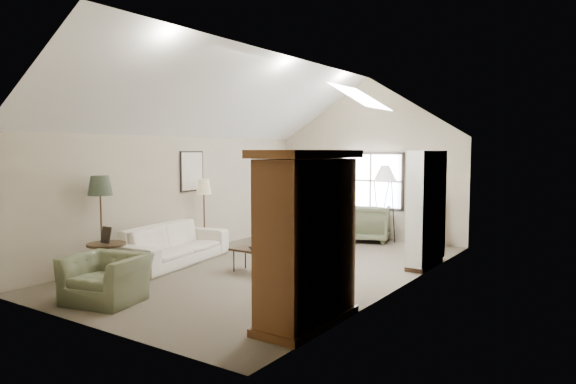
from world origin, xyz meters
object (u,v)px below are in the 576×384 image
Objects in this scene: sofa at (173,244)px; armoire at (307,239)px; side_table at (107,262)px; side_chair at (430,221)px; coffee_table at (254,261)px; armchair_far at (369,223)px; armchair_near at (106,279)px.

armoire is at bearing -121.22° from sofa.
sofa is 1.60m from side_table.
coffee_table is at bearing -118.88° from side_chair.
side_table is at bearing 173.31° from sofa.
coffee_table is at bearing 47.91° from side_table.
armoire is at bearing 90.35° from armchair_far.
coffee_table is 2.53m from side_table.
side_chair is (2.53, 6.71, 0.28)m from armchair_near.
armchair_near is (1.11, -2.36, -0.03)m from sofa.
sofa is at bearing -171.25° from coffee_table.
side_chair is at bearing 55.78° from armchair_near.
coffee_table is 4.49m from side_chair.
coffee_table is at bearing 140.98° from armoire.
armchair_far is (1.03, 6.72, 0.11)m from armchair_near.
side_chair is (-0.41, 5.90, -0.48)m from armoire.
armoire is at bearing 1.86° from armchair_near.
armchair_far is 0.80× the size of side_chair.
sofa is 1.82m from coffee_table.
side_table is (-2.05, -5.96, -0.12)m from armchair_far.
armchair_near is 7.18m from side_chair.
side_chair reaches higher than side_table.
sofa is at bearing 46.29° from armchair_far.
armchair_far is 1.17× the size of coffee_table.
armchair_far is 6.30m from side_table.
coffee_table is (0.68, 2.64, -0.13)m from armchair_near.
armchair_near reaches higher than side_table.
armoire is 2.09× the size of armchair_near.
side_chair is at bearing 162.17° from armchair_far.
armchair_near is 0.85× the size of side_chair.
sofa reaches higher than side_table.
armchair_far is at bearing 107.86° from armoire.
coffee_table is at bearing 67.59° from armchair_far.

